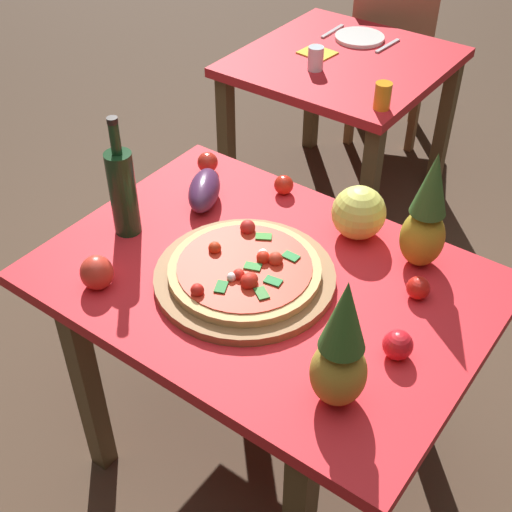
{
  "coord_description": "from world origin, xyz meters",
  "views": [
    {
      "loc": [
        0.78,
        -1.11,
        1.92
      ],
      "look_at": [
        -0.03,
        0.0,
        0.77
      ],
      "focal_mm": 47.89,
      "sensor_mm": 36.0,
      "label": 1
    }
  ],
  "objects_px": {
    "eggplant": "(204,190)",
    "tomato_near_board": "(398,345)",
    "drinking_glass_water": "(316,58)",
    "knife_utensil": "(388,46)",
    "bell_pepper": "(97,273)",
    "dinner_plate": "(360,37)",
    "pizza_board": "(245,277)",
    "display_table": "(265,301)",
    "fork_utensil": "(332,31)",
    "pineapple_right": "(426,217)",
    "melon": "(359,213)",
    "background_table": "(342,83)",
    "pineapple_left": "(341,350)",
    "tomato_beside_pepper": "(418,288)",
    "drinking_glass_juice": "(383,96)",
    "tomato_at_corner": "(208,162)",
    "tomato_by_bottle": "(284,185)",
    "pizza": "(245,269)",
    "napkin_folded": "(317,53)",
    "dining_chair": "(390,55)",
    "wine_bottle": "(123,191)"
  },
  "relations": [
    {
      "from": "tomato_near_board",
      "to": "pizza_board",
      "type": "bearing_deg",
      "value": 179.74
    },
    {
      "from": "melon",
      "to": "drinking_glass_juice",
      "type": "xyz_separation_m",
      "value": [
        -0.31,
        0.72,
        -0.03
      ]
    },
    {
      "from": "tomato_beside_pepper",
      "to": "eggplant",
      "type": "bearing_deg",
      "value": 179.83
    },
    {
      "from": "background_table",
      "to": "pineapple_left",
      "type": "relative_size",
      "value": 2.51
    },
    {
      "from": "pizza",
      "to": "knife_utensil",
      "type": "xyz_separation_m",
      "value": [
        -0.42,
        1.59,
        -0.04
      ]
    },
    {
      "from": "tomato_near_board",
      "to": "fork_utensil",
      "type": "relative_size",
      "value": 0.4
    },
    {
      "from": "drinking_glass_water",
      "to": "knife_utensil",
      "type": "height_order",
      "value": "drinking_glass_water"
    },
    {
      "from": "dining_chair",
      "to": "tomato_near_board",
      "type": "relative_size",
      "value": 11.84
    },
    {
      "from": "bell_pepper",
      "to": "pineapple_right",
      "type": "bearing_deg",
      "value": 42.51
    },
    {
      "from": "melon",
      "to": "tomato_near_board",
      "type": "distance_m",
      "value": 0.46
    },
    {
      "from": "knife_utensil",
      "to": "eggplant",
      "type": "bearing_deg",
      "value": -81.56
    },
    {
      "from": "display_table",
      "to": "melon",
      "type": "bearing_deg",
      "value": 70.49
    },
    {
      "from": "tomato_by_bottle",
      "to": "fork_utensil",
      "type": "xyz_separation_m",
      "value": [
        -0.55,
        1.2,
        -0.03
      ]
    },
    {
      "from": "tomato_near_board",
      "to": "drinking_glass_juice",
      "type": "distance_m",
      "value": 1.23
    },
    {
      "from": "bell_pepper",
      "to": "dinner_plate",
      "type": "relative_size",
      "value": 0.43
    },
    {
      "from": "pineapple_right",
      "to": "tomato_near_board",
      "type": "xyz_separation_m",
      "value": [
        0.11,
        -0.34,
        -0.12
      ]
    },
    {
      "from": "pizza_board",
      "to": "eggplant",
      "type": "height_order",
      "value": "eggplant"
    },
    {
      "from": "background_table",
      "to": "bell_pepper",
      "type": "xyz_separation_m",
      "value": [
        0.22,
        -1.62,
        0.16
      ]
    },
    {
      "from": "background_table",
      "to": "dining_chair",
      "type": "xyz_separation_m",
      "value": [
        -0.09,
        0.66,
        -0.13
      ]
    },
    {
      "from": "background_table",
      "to": "pizza_board",
      "type": "bearing_deg",
      "value": -69.61
    },
    {
      "from": "bell_pepper",
      "to": "drinking_glass_juice",
      "type": "distance_m",
      "value": 1.31
    },
    {
      "from": "wine_bottle",
      "to": "tomato_near_board",
      "type": "height_order",
      "value": "wine_bottle"
    },
    {
      "from": "pineapple_right",
      "to": "napkin_folded",
      "type": "relative_size",
      "value": 2.45
    },
    {
      "from": "tomato_near_board",
      "to": "pineapple_right",
      "type": "bearing_deg",
      "value": 107.87
    },
    {
      "from": "pineapple_right",
      "to": "background_table",
      "type": "bearing_deg",
      "value": 129.11
    },
    {
      "from": "display_table",
      "to": "fork_utensil",
      "type": "relative_size",
      "value": 6.47
    },
    {
      "from": "pizza",
      "to": "tomato_beside_pepper",
      "type": "bearing_deg",
      "value": 28.15
    },
    {
      "from": "dinner_plate",
      "to": "fork_utensil",
      "type": "height_order",
      "value": "dinner_plate"
    },
    {
      "from": "background_table",
      "to": "tomato_at_corner",
      "type": "height_order",
      "value": "tomato_at_corner"
    },
    {
      "from": "dining_chair",
      "to": "drinking_glass_water",
      "type": "distance_m",
      "value": 0.88
    },
    {
      "from": "fork_utensil",
      "to": "napkin_folded",
      "type": "height_order",
      "value": "fork_utensil"
    },
    {
      "from": "wine_bottle",
      "to": "tomato_at_corner",
      "type": "xyz_separation_m",
      "value": [
        -0.01,
        0.38,
        -0.1
      ]
    },
    {
      "from": "tomato_at_corner",
      "to": "bell_pepper",
      "type": "bearing_deg",
      "value": -78.71
    },
    {
      "from": "eggplant",
      "to": "tomato_near_board",
      "type": "bearing_deg",
      "value": -15.87
    },
    {
      "from": "pineapple_right",
      "to": "eggplant",
      "type": "distance_m",
      "value": 0.67
    },
    {
      "from": "pizza",
      "to": "background_table",
      "type": "bearing_deg",
      "value": 110.42
    },
    {
      "from": "wine_bottle",
      "to": "knife_utensil",
      "type": "height_order",
      "value": "wine_bottle"
    },
    {
      "from": "eggplant",
      "to": "drinking_glass_juice",
      "type": "height_order",
      "value": "drinking_glass_juice"
    },
    {
      "from": "pineapple_left",
      "to": "pineapple_right",
      "type": "height_order",
      "value": "pineapple_right"
    },
    {
      "from": "pizza",
      "to": "wine_bottle",
      "type": "bearing_deg",
      "value": -176.51
    },
    {
      "from": "pizza_board",
      "to": "tomato_at_corner",
      "type": "distance_m",
      "value": 0.55
    },
    {
      "from": "pineapple_right",
      "to": "melon",
      "type": "xyz_separation_m",
      "value": [
        -0.2,
        0.01,
        -0.08
      ]
    },
    {
      "from": "background_table",
      "to": "tomato_beside_pepper",
      "type": "bearing_deg",
      "value": -52.23
    },
    {
      "from": "pizza",
      "to": "dinner_plate",
      "type": "bearing_deg",
      "value": 109.33
    },
    {
      "from": "tomato_beside_pepper",
      "to": "tomato_near_board",
      "type": "bearing_deg",
      "value": -76.62
    },
    {
      "from": "background_table",
      "to": "tomato_at_corner",
      "type": "distance_m",
      "value": 1.04
    },
    {
      "from": "wine_bottle",
      "to": "pineapple_right",
      "type": "bearing_deg",
      "value": 26.24
    },
    {
      "from": "pineapple_left",
      "to": "tomato_near_board",
      "type": "relative_size",
      "value": 4.75
    },
    {
      "from": "pineapple_right",
      "to": "dinner_plate",
      "type": "relative_size",
      "value": 1.56
    },
    {
      "from": "tomato_by_bottle",
      "to": "drinking_glass_water",
      "type": "relative_size",
      "value": 0.62
    }
  ]
}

